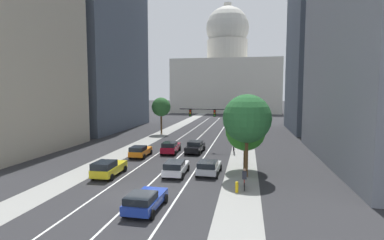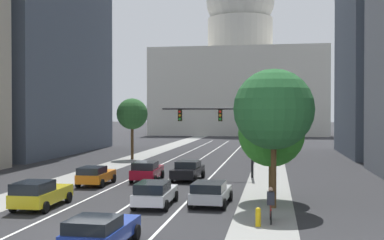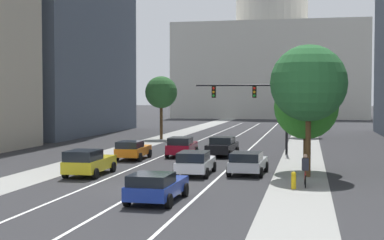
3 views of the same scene
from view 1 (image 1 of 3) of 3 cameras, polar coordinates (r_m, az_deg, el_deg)
ground_plane at (r=62.63m, az=2.84°, el=-1.93°), size 400.00×400.00×0.00m
sidewalk_left at (r=59.33m, az=-5.27°, el=-2.36°), size 3.14×130.00×0.01m
sidewalk_right at (r=57.13m, az=9.92°, el=-2.72°), size 3.14×130.00×0.01m
lane_stripe_left at (r=48.59m, az=-3.16°, el=-4.07°), size 0.16×90.00×0.01m
lane_stripe_center at (r=47.96m, az=0.45°, el=-4.19°), size 0.16×90.00×0.01m
lane_stripe_right at (r=47.53m, az=4.14°, el=-4.29°), size 0.16×90.00×0.01m
office_tower_far_left at (r=72.26m, az=-20.73°, el=18.16°), size 22.46×28.03×48.66m
capitol_building at (r=121.16m, az=6.64°, el=8.67°), size 40.25×25.48×42.21m
car_yellow at (r=29.83m, az=-15.63°, el=-8.76°), size 2.12×4.56×1.60m
car_black at (r=39.65m, az=0.60°, el=-5.09°), size 2.24×4.64×1.52m
car_orange at (r=37.56m, az=-9.83°, el=-5.81°), size 2.05×4.07×1.44m
car_silver at (r=29.49m, az=3.19°, el=-8.87°), size 2.24×4.14×1.41m
car_white at (r=29.22m, az=-3.11°, el=-8.96°), size 2.09×4.51×1.47m
car_blue at (r=21.16m, az=-8.93°, el=-14.83°), size 2.19×4.29×1.39m
car_crimson at (r=39.38m, az=-4.09°, el=-5.15°), size 2.21×4.65×1.55m
traffic_signal_mast at (r=40.94m, az=4.64°, el=0.40°), size 7.60×0.39×6.43m
fire_hydrant at (r=24.75m, az=8.50°, el=-12.44°), size 0.26×0.35×0.91m
cyclist at (r=25.58m, az=9.90°, el=-10.95°), size 0.37×1.70×1.72m
street_tree_far_right at (r=28.30m, az=10.40°, el=0.25°), size 4.52×4.52×7.80m
street_tree_near_right at (r=60.24m, az=10.01°, el=1.82°), size 3.79×3.79×6.22m
street_tree_mid_right at (r=30.94m, az=10.11°, el=-2.03°), size 4.05×4.05×6.09m
street_tree_near_left at (r=56.33m, az=-5.87°, el=2.46°), size 3.52×3.52×6.92m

